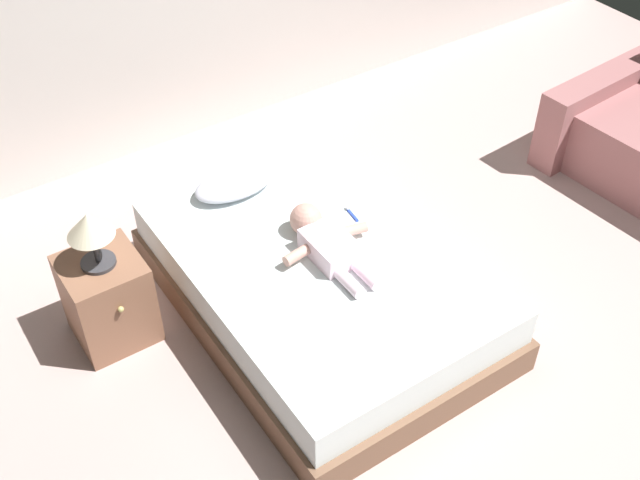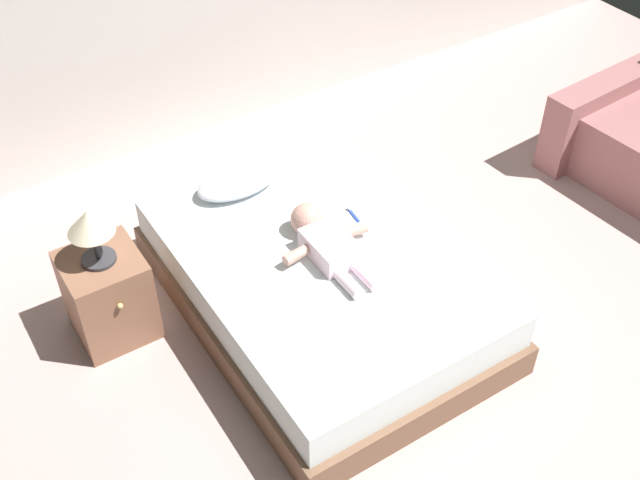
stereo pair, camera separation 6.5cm
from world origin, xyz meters
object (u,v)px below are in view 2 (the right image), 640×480
at_px(pillow, 237,182).
at_px(baby, 324,240).
at_px(nightstand, 108,296).
at_px(bed, 320,283).
at_px(toothbrush, 353,214).
at_px(lamp, 90,225).

xyz_separation_m(pillow, baby, (0.14, -0.68, 0.01)).
bearing_deg(pillow, nightstand, -164.35).
height_order(bed, toothbrush, toothbrush).
height_order(baby, nightstand, baby).
relative_size(pillow, lamp, 1.54).
bearing_deg(pillow, baby, -78.50).
bearing_deg(toothbrush, lamp, 167.70).
distance_m(baby, lamp, 1.14).
xyz_separation_m(bed, lamp, (-0.99, 0.45, 0.53)).
height_order(baby, toothbrush, baby).
distance_m(toothbrush, nightstand, 1.34).
bearing_deg(toothbrush, baby, -152.01).
xyz_separation_m(pillow, toothbrush, (0.42, -0.53, -0.05)).
bearing_deg(lamp, bed, -24.65).
relative_size(bed, nightstand, 3.84).
bearing_deg(baby, toothbrush, 27.99).
relative_size(bed, pillow, 3.98).
height_order(toothbrush, lamp, lamp).
height_order(pillow, toothbrush, pillow).
bearing_deg(bed, nightstand, 155.35).
relative_size(bed, baby, 2.96).
height_order(baby, lamp, lamp).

